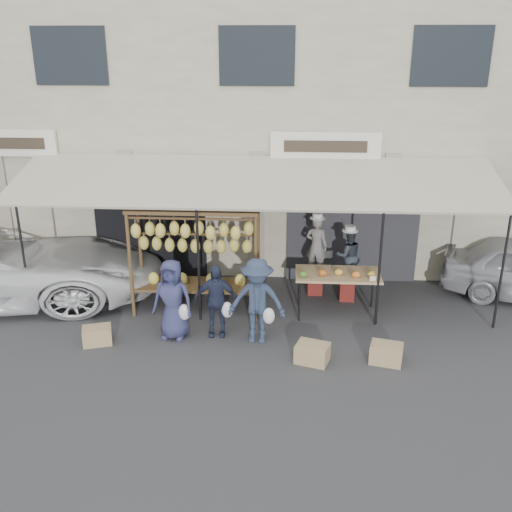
{
  "coord_description": "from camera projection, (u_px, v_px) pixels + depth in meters",
  "views": [
    {
      "loc": [
        0.77,
        -9.13,
        5.21
      ],
      "look_at": [
        0.11,
        1.4,
        1.3
      ],
      "focal_mm": 40.0,
      "sensor_mm": 36.0,
      "label": 1
    }
  ],
  "objects": [
    {
      "name": "banana_rack",
      "position": [
        195.0,
        239.0,
        11.4
      ],
      "size": [
        2.6,
        0.9,
        2.24
      ],
      "color": "#4D371B",
      "rests_on": "ground_plane"
    },
    {
      "name": "crate_far",
      "position": [
        97.0,
        335.0,
        10.57
      ],
      "size": [
        0.62,
        0.54,
        0.31
      ],
      "primitive_type": "cube",
      "rotation": [
        0.0,
        0.0,
        0.31
      ],
      "color": "tan",
      "rests_on": "ground_plane"
    },
    {
      "name": "ground_plane",
      "position": [
        245.0,
        349.0,
        10.41
      ],
      "size": [
        90.0,
        90.0,
        0.0
      ],
      "primitive_type": "plane",
      "color": "#2D2D30"
    },
    {
      "name": "stool_left",
      "position": [
        315.0,
        284.0,
        12.68
      ],
      "size": [
        0.4,
        0.4,
        0.45
      ],
      "primitive_type": "cube",
      "rotation": [
        0.0,
        0.0,
        0.3
      ],
      "color": "maroon",
      "rests_on": "ground_plane"
    },
    {
      "name": "produce_table",
      "position": [
        338.0,
        275.0,
        11.46
      ],
      "size": [
        1.7,
        0.9,
        1.04
      ],
      "color": "tan",
      "rests_on": "ground_plane"
    },
    {
      "name": "customer_mid",
      "position": [
        216.0,
        301.0,
        10.69
      ],
      "size": [
        0.84,
        0.38,
        1.42
      ],
      "primitive_type": "imported",
      "rotation": [
        0.0,
        0.0,
        0.03
      ],
      "color": "#252B45",
      "rests_on": "ground_plane"
    },
    {
      "name": "shophouse",
      "position": [
        264.0,
        108.0,
        15.22
      ],
      "size": [
        24.0,
        6.15,
        7.3
      ],
      "color": "#C0B89B",
      "rests_on": "ground_plane"
    },
    {
      "name": "stool_right",
      "position": [
        347.0,
        290.0,
        12.37
      ],
      "size": [
        0.39,
        0.39,
        0.44
      ],
      "primitive_type": "cube",
      "rotation": [
        0.0,
        0.0,
        -0.31
      ],
      "color": "maroon",
      "rests_on": "ground_plane"
    },
    {
      "name": "crate_near_a",
      "position": [
        312.0,
        353.0,
        9.95
      ],
      "size": [
        0.66,
        0.57,
        0.33
      ],
      "primitive_type": "cube",
      "rotation": [
        0.0,
        0.0,
        -0.31
      ],
      "color": "tan",
      "rests_on": "ground_plane"
    },
    {
      "name": "crate_near_b",
      "position": [
        386.0,
        353.0,
        9.94
      ],
      "size": [
        0.63,
        0.54,
        0.33
      ],
      "primitive_type": "cube",
      "rotation": [
        0.0,
        0.0,
        -0.25
      ],
      "color": "tan",
      "rests_on": "ground_plane"
    },
    {
      "name": "vendor_left",
      "position": [
        316.0,
        246.0,
        12.37
      ],
      "size": [
        0.56,
        0.46,
        1.33
      ],
      "primitive_type": "imported",
      "rotation": [
        0.0,
        0.0,
        2.81
      ],
      "color": "slate",
      "rests_on": "stool_left"
    },
    {
      "name": "customer_left",
      "position": [
        173.0,
        300.0,
        10.58
      ],
      "size": [
        0.82,
        0.6,
        1.55
      ],
      "primitive_type": "imported",
      "rotation": [
        0.0,
        0.0,
        -0.15
      ],
      "color": "navy",
      "rests_on": "ground_plane"
    },
    {
      "name": "vendor_right",
      "position": [
        349.0,
        255.0,
        12.09
      ],
      "size": [
        0.63,
        0.53,
        1.17
      ],
      "primitive_type": "imported",
      "rotation": [
        0.0,
        0.0,
        3.3
      ],
      "color": "#293039",
      "rests_on": "stool_right"
    },
    {
      "name": "customer_right",
      "position": [
        257.0,
        301.0,
        10.42
      ],
      "size": [
        1.1,
        0.68,
        1.64
      ],
      "primitive_type": "imported",
      "rotation": [
        0.0,
        0.0,
        -0.07
      ],
      "color": "#29354E",
      "rests_on": "ground_plane"
    },
    {
      "name": "awning",
      "position": [
        254.0,
        183.0,
        11.64
      ],
      "size": [
        10.0,
        2.35,
        2.92
      ],
      "color": "#B9B39B",
      "rests_on": "ground_plane"
    }
  ]
}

